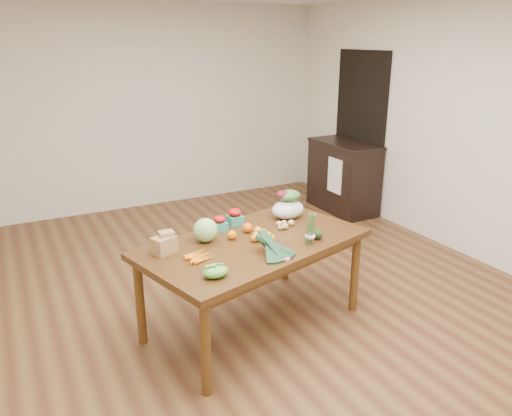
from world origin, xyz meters
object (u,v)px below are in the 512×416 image
cabbage (205,230)px  kale_bunch (277,246)px  paper_bag (164,243)px  asparagus_bundle (310,228)px  cabinet (343,176)px  mandarin_cluster (264,235)px  salad_bag (288,206)px  dining_table (254,284)px

cabbage → kale_bunch: cabbage is taller
paper_bag → asparagus_bundle: bearing=-18.3°
cabinet → asparagus_bundle: size_ratio=4.08×
mandarin_cluster → cabinet: bearing=41.4°
mandarin_cluster → salad_bag: size_ratio=0.62×
cabinet → mandarin_cluster: size_ratio=5.67×
cabbage → paper_bag: bearing=-168.9°
dining_table → mandarin_cluster: 0.43m
cabinet → paper_bag: cabinet is taller
cabinet → paper_bag: 3.68m
paper_bag → asparagus_bundle: asparagus_bundle is taller
cabbage → asparagus_bundle: size_ratio=0.75×
cabinet → dining_table: bearing=-139.9°
cabinet → kale_bunch: (-2.41, -2.38, 0.36)m
kale_bunch → salad_bag: bearing=38.0°
mandarin_cluster → dining_table: bearing=155.5°
dining_table → paper_bag: 0.83m
mandarin_cluster → asparagus_bundle: (0.28, -0.22, 0.08)m
cabbage → mandarin_cluster: size_ratio=1.04×
kale_bunch → salad_bag: size_ratio=1.37×
cabinet → paper_bag: bearing=-147.9°
kale_bunch → salad_bag: salad_bag is taller
cabbage → mandarin_cluster: 0.45m
kale_bunch → cabinet: bearing=29.3°
cabbage → kale_bunch: (0.35, -0.50, -0.01)m
paper_bag → dining_table: bearing=-7.6°
paper_bag → kale_bunch: bearing=-31.8°
cabbage → mandarin_cluster: cabbage is taller
cabbage → kale_bunch: bearing=-55.4°
kale_bunch → salad_bag: 0.82m
kale_bunch → asparagus_bundle: (0.34, 0.09, 0.05)m
dining_table → salad_bag: size_ratio=5.98×
dining_table → mandarin_cluster: size_ratio=9.72×
cabinet → salad_bag: bearing=-138.1°
cabbage → salad_bag: salad_bag is taller
cabinet → asparagus_bundle: bearing=-132.0°
cabinet → mandarin_cluster: (-2.35, -2.07, 0.33)m
dining_table → asparagus_bundle: (0.35, -0.25, 0.50)m
dining_table → mandarin_cluster: mandarin_cluster is taller
kale_bunch → salad_bag: (0.49, 0.66, 0.03)m
dining_table → cabinet: size_ratio=1.72×
paper_bag → mandarin_cluster: 0.77m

